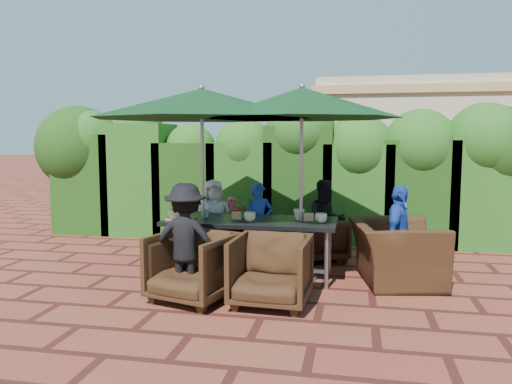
% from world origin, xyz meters
% --- Properties ---
extents(ground, '(80.00, 80.00, 0.00)m').
position_xyz_m(ground, '(0.00, 0.00, 0.00)').
color(ground, maroon).
rests_on(ground, ground).
extents(dining_table, '(2.18, 0.90, 0.75)m').
position_xyz_m(dining_table, '(0.15, -0.22, 0.67)').
color(dining_table, black).
rests_on(dining_table, ground).
extents(umbrella_left, '(2.83, 2.83, 2.46)m').
position_xyz_m(umbrella_left, '(-0.48, -0.26, 2.21)').
color(umbrella_left, gray).
rests_on(umbrella_left, ground).
extents(umbrella_right, '(2.45, 2.45, 2.46)m').
position_xyz_m(umbrella_right, '(0.79, -0.18, 2.21)').
color(umbrella_right, gray).
rests_on(umbrella_right, ground).
extents(chair_far_left, '(0.88, 0.84, 0.81)m').
position_xyz_m(chair_far_left, '(-0.69, 0.66, 0.41)').
color(chair_far_left, black).
rests_on(chair_far_left, ground).
extents(chair_far_mid, '(0.87, 0.85, 0.70)m').
position_xyz_m(chair_far_mid, '(0.14, 0.84, 0.35)').
color(chair_far_mid, black).
rests_on(chair_far_mid, ground).
extents(chair_far_right, '(0.85, 0.83, 0.69)m').
position_xyz_m(chair_far_right, '(0.99, 0.84, 0.34)').
color(chair_far_right, black).
rests_on(chair_far_right, ground).
extents(chair_near_left, '(1.00, 0.96, 0.84)m').
position_xyz_m(chair_near_left, '(-0.28, -1.28, 0.42)').
color(chair_near_left, black).
rests_on(chair_near_left, ground).
extents(chair_near_right, '(0.84, 0.80, 0.83)m').
position_xyz_m(chair_near_right, '(0.59, -1.26, 0.41)').
color(chair_near_right, black).
rests_on(chair_near_right, ground).
extents(chair_end_right, '(0.95, 1.28, 1.01)m').
position_xyz_m(chair_end_right, '(1.96, -0.13, 0.51)').
color(chair_end_right, black).
rests_on(chair_end_right, ground).
extents(adult_far_left, '(0.66, 0.50, 1.18)m').
position_xyz_m(adult_far_left, '(-0.60, 0.67, 0.59)').
color(adult_far_left, silver).
rests_on(adult_far_left, ground).
extents(adult_far_mid, '(0.51, 0.47, 1.13)m').
position_xyz_m(adult_far_mid, '(0.09, 0.64, 0.57)').
color(adult_far_mid, '#2042AE').
rests_on(adult_far_mid, ground).
extents(adult_far_right, '(0.66, 0.52, 1.20)m').
position_xyz_m(adult_far_right, '(1.05, 0.69, 0.60)').
color(adult_far_right, black).
rests_on(adult_far_right, ground).
extents(adult_near_left, '(0.85, 0.43, 1.30)m').
position_xyz_m(adult_near_left, '(-0.39, -1.19, 0.65)').
color(adult_near_left, black).
rests_on(adult_near_left, ground).
extents(adult_end_right, '(0.55, 0.79, 1.22)m').
position_xyz_m(adult_end_right, '(1.98, -0.19, 0.61)').
color(adult_end_right, '#2042AE').
rests_on(adult_end_right, ground).
extents(child_left, '(0.39, 0.35, 0.90)m').
position_xyz_m(child_left, '(-0.36, 0.86, 0.45)').
color(child_left, '#ED536E').
rests_on(child_left, ground).
extents(child_right, '(0.29, 0.24, 0.74)m').
position_xyz_m(child_right, '(0.67, 0.78, 0.37)').
color(child_right, '#8D51B0').
rests_on(child_right, ground).
extents(pedestrian_a, '(1.57, 0.57, 1.68)m').
position_xyz_m(pedestrian_a, '(1.62, 4.28, 0.84)').
color(pedestrian_a, '#2A8B26').
rests_on(pedestrian_a, ground).
extents(pedestrian_b, '(0.89, 0.67, 1.66)m').
position_xyz_m(pedestrian_b, '(2.45, 4.29, 0.83)').
color(pedestrian_b, '#ED536E').
rests_on(pedestrian_b, ground).
extents(pedestrian_c, '(1.29, 0.83, 1.87)m').
position_xyz_m(pedestrian_c, '(3.52, 4.22, 0.93)').
color(pedestrian_c, '#9999A1').
rests_on(pedestrian_c, ground).
extents(cup_a, '(0.17, 0.17, 0.14)m').
position_xyz_m(cup_a, '(-0.80, -0.42, 0.82)').
color(cup_a, beige).
rests_on(cup_a, dining_table).
extents(cup_b, '(0.13, 0.13, 0.12)m').
position_xyz_m(cup_b, '(-0.48, -0.16, 0.81)').
color(cup_b, beige).
rests_on(cup_b, dining_table).
extents(cup_c, '(0.15, 0.15, 0.12)m').
position_xyz_m(cup_c, '(0.17, -0.38, 0.81)').
color(cup_c, beige).
rests_on(cup_c, dining_table).
extents(cup_d, '(0.15, 0.15, 0.14)m').
position_xyz_m(cup_d, '(0.75, -0.13, 0.82)').
color(cup_d, beige).
rests_on(cup_d, dining_table).
extents(cup_e, '(0.15, 0.15, 0.12)m').
position_xyz_m(cup_e, '(1.05, -0.30, 0.81)').
color(cup_e, beige).
rests_on(cup_e, dining_table).
extents(ketchup_bottle, '(0.04, 0.04, 0.17)m').
position_xyz_m(ketchup_bottle, '(-0.02, -0.18, 0.83)').
color(ketchup_bottle, '#B20C0A').
rests_on(ketchup_bottle, dining_table).
extents(sauce_bottle, '(0.04, 0.04, 0.17)m').
position_xyz_m(sauce_bottle, '(0.04, -0.12, 0.83)').
color(sauce_bottle, '#4C230C').
rests_on(sauce_bottle, dining_table).
extents(serving_tray, '(0.35, 0.25, 0.02)m').
position_xyz_m(serving_tray, '(-0.73, -0.40, 0.76)').
color(serving_tray, olive).
rests_on(serving_tray, dining_table).
extents(number_block_left, '(0.12, 0.06, 0.10)m').
position_xyz_m(number_block_left, '(-0.03, -0.26, 0.80)').
color(number_block_left, tan).
rests_on(number_block_left, dining_table).
extents(number_block_right, '(0.12, 0.06, 0.10)m').
position_xyz_m(number_block_right, '(0.89, -0.19, 0.80)').
color(number_block_right, tan).
rests_on(number_block_right, dining_table).
extents(hedge_wall, '(9.10, 1.60, 2.51)m').
position_xyz_m(hedge_wall, '(0.03, 2.32, 1.32)').
color(hedge_wall, '#18360E').
rests_on(hedge_wall, ground).
extents(building, '(6.20, 3.08, 3.20)m').
position_xyz_m(building, '(3.50, 6.99, 1.61)').
color(building, beige).
rests_on(building, ground).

